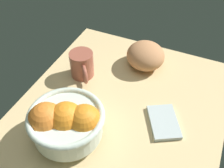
# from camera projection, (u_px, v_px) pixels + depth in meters

# --- Properties ---
(ground_plane) EXTENTS (0.82, 0.57, 0.03)m
(ground_plane) POSITION_uv_depth(u_px,v_px,m) (109.00, 133.00, 0.71)
(ground_plane) COLOR #DABB82
(fruit_bowl) EXTENTS (0.19, 0.19, 0.11)m
(fruit_bowl) POSITION_uv_depth(u_px,v_px,m) (66.00, 122.00, 0.65)
(fruit_bowl) COLOR silver
(fruit_bowl) RESTS_ON ground
(bread_loaf) EXTENTS (0.18, 0.17, 0.08)m
(bread_loaf) POSITION_uv_depth(u_px,v_px,m) (146.00, 56.00, 0.87)
(bread_loaf) COLOR tan
(bread_loaf) RESTS_ON ground
(napkin_spare) EXTENTS (0.14, 0.12, 0.01)m
(napkin_spare) POSITION_uv_depth(u_px,v_px,m) (164.00, 122.00, 0.72)
(napkin_spare) COLOR #B3C1C2
(napkin_spare) RESTS_ON ground
(mug) EXTENTS (0.10, 0.09, 0.08)m
(mug) POSITION_uv_depth(u_px,v_px,m) (82.00, 65.00, 0.83)
(mug) COLOR #9F523F
(mug) RESTS_ON ground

